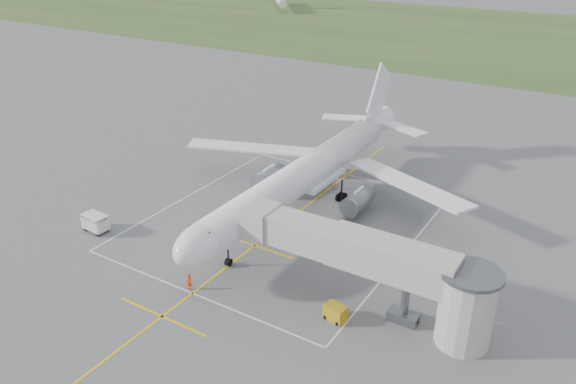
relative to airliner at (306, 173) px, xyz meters
The scene contains 10 objects.
ground 4.46m from the airliner, 90.00° to the right, with size 700.00×700.00×0.00m, color #5D5D5F.
grass_strip 129.32m from the airliner, 90.00° to the left, with size 700.00×120.00×0.02m, color #345223.
apron_markings 7.90m from the airliner, 90.00° to the right, with size 28.20×60.00×0.01m.
airliner is the anchor object (origin of this frame).
jet_bridge 21.22m from the airliner, 42.19° to the right, with size 23.40×5.00×7.20m.
gpu_unit 21.80m from the airliner, 52.93° to the right, with size 2.07×1.61×1.41m.
baggage_cart 24.37m from the airliner, 133.86° to the right, with size 2.98×1.91×2.00m.
ramp_worker_nose 20.68m from the airliner, 91.80° to the right, with size 0.59×0.39×1.63m, color #F33C07.
ramp_worker_wing 7.11m from the airliner, behind, with size 0.87×0.68×1.79m, color #D66106.
distant_aircraft 160.74m from the airliner, 90.95° to the left, with size 213.24×54.27×8.85m.
Camera 1 is at (30.07, -51.57, 30.79)m, focal length 35.00 mm.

